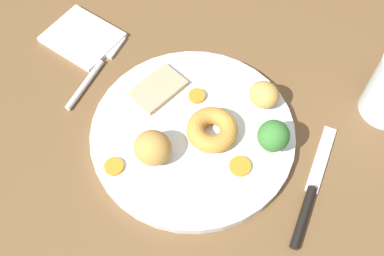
# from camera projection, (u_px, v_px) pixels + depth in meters

# --- Properties ---
(dining_table) EXTENTS (1.20, 0.84, 0.04)m
(dining_table) POSITION_uv_depth(u_px,v_px,m) (200.00, 146.00, 0.65)
(dining_table) COLOR brown
(dining_table) RESTS_ON ground
(dinner_plate) EXTENTS (0.28, 0.28, 0.01)m
(dinner_plate) POSITION_uv_depth(u_px,v_px,m) (192.00, 134.00, 0.63)
(dinner_plate) COLOR white
(dinner_plate) RESTS_ON dining_table
(meat_slice_main) EXTENTS (0.07, 0.09, 0.01)m
(meat_slice_main) POSITION_uv_depth(u_px,v_px,m) (158.00, 89.00, 0.66)
(meat_slice_main) COLOR tan
(meat_slice_main) RESTS_ON dinner_plate
(yorkshire_pudding) EXTENTS (0.07, 0.07, 0.02)m
(yorkshire_pudding) POSITION_uv_depth(u_px,v_px,m) (212.00, 130.00, 0.61)
(yorkshire_pudding) COLOR #C68938
(yorkshire_pudding) RESTS_ON dinner_plate
(roast_potato_left) EXTENTS (0.05, 0.05, 0.04)m
(roast_potato_left) POSITION_uv_depth(u_px,v_px,m) (153.00, 148.00, 0.59)
(roast_potato_left) COLOR #BC8C42
(roast_potato_left) RESTS_ON dinner_plate
(roast_potato_right) EXTENTS (0.05, 0.04, 0.04)m
(roast_potato_right) POSITION_uv_depth(u_px,v_px,m) (264.00, 95.00, 0.63)
(roast_potato_right) COLOR tan
(roast_potato_right) RESTS_ON dinner_plate
(carrot_coin_front) EXTENTS (0.03, 0.03, 0.00)m
(carrot_coin_front) POSITION_uv_depth(u_px,v_px,m) (240.00, 166.00, 0.59)
(carrot_coin_front) COLOR orange
(carrot_coin_front) RESTS_ON dinner_plate
(carrot_coin_back) EXTENTS (0.03, 0.03, 0.00)m
(carrot_coin_back) POSITION_uv_depth(u_px,v_px,m) (114.00, 166.00, 0.59)
(carrot_coin_back) COLOR orange
(carrot_coin_back) RESTS_ON dinner_plate
(carrot_coin_side) EXTENTS (0.02, 0.02, 0.01)m
(carrot_coin_side) POSITION_uv_depth(u_px,v_px,m) (197.00, 96.00, 0.65)
(carrot_coin_side) COLOR orange
(carrot_coin_side) RESTS_ON dinner_plate
(broccoli_floret) EXTENTS (0.04, 0.04, 0.05)m
(broccoli_floret) POSITION_uv_depth(u_px,v_px,m) (273.00, 136.00, 0.58)
(broccoli_floret) COLOR #8CB766
(broccoli_floret) RESTS_ON dinner_plate
(fork) EXTENTS (0.03, 0.15, 0.01)m
(fork) POSITION_uv_depth(u_px,v_px,m) (97.00, 68.00, 0.69)
(fork) COLOR silver
(fork) RESTS_ON dining_table
(knife) EXTENTS (0.04, 0.19, 0.01)m
(knife) POSITION_uv_depth(u_px,v_px,m) (310.00, 194.00, 0.59)
(knife) COLOR black
(knife) RESTS_ON dining_table
(folded_napkin) EXTENTS (0.12, 0.10, 0.01)m
(folded_napkin) POSITION_uv_depth(u_px,v_px,m) (82.00, 37.00, 0.72)
(folded_napkin) COLOR white
(folded_napkin) RESTS_ON dining_table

